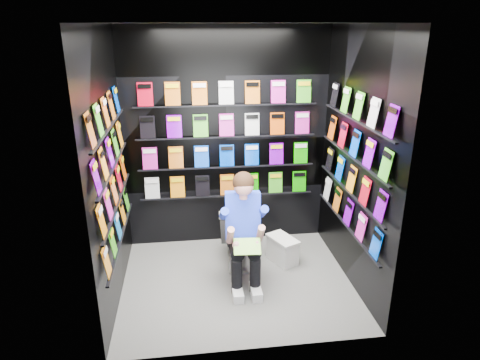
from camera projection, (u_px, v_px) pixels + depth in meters
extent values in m
plane|color=slate|center=(237.00, 282.00, 4.56)|extent=(2.40, 2.40, 0.00)
plane|color=white|center=(236.00, 23.00, 3.66)|extent=(2.40, 2.40, 0.00)
cube|color=black|center=(226.00, 140.00, 5.04)|extent=(2.40, 0.04, 2.60)
cube|color=black|center=(253.00, 209.00, 3.18)|extent=(2.40, 0.04, 2.60)
cube|color=black|center=(109.00, 172.00, 3.97)|extent=(0.04, 2.00, 2.60)
cube|color=black|center=(356.00, 162.00, 4.25)|extent=(0.04, 2.00, 2.60)
imported|color=white|center=(238.00, 232.00, 4.86)|extent=(0.48, 0.78, 0.73)
cube|color=white|center=(282.00, 251.00, 4.92)|extent=(0.34, 0.42, 0.27)
cube|color=white|center=(283.00, 239.00, 4.87)|extent=(0.36, 0.44, 0.03)
cube|color=green|center=(247.00, 246.00, 4.11)|extent=(0.27, 0.17, 0.11)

